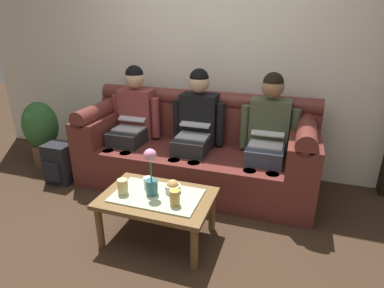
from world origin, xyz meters
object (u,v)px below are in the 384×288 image
at_px(person_left, 133,119).
at_px(coffee_table, 157,202).
at_px(cup_near_left, 175,198).
at_px(backpack_left, 60,163).
at_px(snack_bowl, 173,187).
at_px(potted_plant, 41,131).
at_px(couch, 196,151).
at_px(person_right, 268,133).
at_px(cup_far_center, 148,182).
at_px(person_middle, 196,125).
at_px(cup_near_right, 123,187).
at_px(flower_vase, 151,172).

height_order(person_left, coffee_table, person_left).
xyz_separation_m(cup_near_left, backpack_left, (-1.60, 0.64, -0.24)).
bearing_deg(snack_bowl, potted_plant, 158.45).
distance_m(cup_near_left, potted_plant, 2.30).
xyz_separation_m(couch, potted_plant, (-1.90, -0.12, 0.06)).
relative_size(person_right, snack_bowl, 9.85).
height_order(cup_near_left, backpack_left, cup_near_left).
bearing_deg(snack_bowl, cup_far_center, 179.24).
bearing_deg(coffee_table, backpack_left, 158.45).
distance_m(cup_near_left, backpack_left, 1.74).
distance_m(person_middle, cup_far_center, 0.94).
bearing_deg(snack_bowl, person_left, 132.11).
relative_size(cup_near_right, backpack_left, 0.28).
xyz_separation_m(coffee_table, potted_plant, (-1.90, 0.88, 0.09)).
bearing_deg(couch, potted_plant, -176.25).
distance_m(flower_vase, cup_near_left, 0.27).
height_order(flower_vase, cup_far_center, flower_vase).
bearing_deg(flower_vase, cup_far_center, 130.42).
relative_size(person_left, cup_near_left, 10.20).
relative_size(couch, potted_plant, 3.09).
xyz_separation_m(person_left, cup_near_left, (0.91, -1.08, -0.20)).
distance_m(person_right, backpack_left, 2.23).
xyz_separation_m(person_middle, cup_near_left, (0.18, -1.08, -0.20)).
bearing_deg(coffee_table, couch, 90.00).
relative_size(person_left, backpack_left, 2.81).
bearing_deg(potted_plant, person_right, 2.62).
bearing_deg(couch, person_right, -0.34).
distance_m(person_left, flower_vase, 1.21).
height_order(person_left, snack_bowl, person_left).
bearing_deg(couch, flower_vase, -92.34).
bearing_deg(potted_plant, coffee_table, -24.74).
relative_size(person_middle, cup_far_center, 13.78).
relative_size(flower_vase, cup_near_left, 3.18).
xyz_separation_m(person_middle, cup_near_right, (-0.26, -1.06, -0.20)).
bearing_deg(couch, cup_far_center, -97.25).
bearing_deg(cup_near_right, cup_near_left, -2.89).
xyz_separation_m(flower_vase, cup_near_right, (-0.22, -0.06, -0.13)).
distance_m(person_left, cup_near_left, 1.43).
height_order(person_right, cup_far_center, person_right).
bearing_deg(potted_plant, flower_vase, -25.21).
height_order(snack_bowl, cup_near_left, cup_near_left).
bearing_deg(person_middle, coffee_table, -90.00).
height_order(couch, backpack_left, couch).
bearing_deg(cup_far_center, potted_plant, 156.20).
relative_size(couch, flower_vase, 6.32).
xyz_separation_m(flower_vase, potted_plant, (-1.86, 0.88, -0.16)).
height_order(person_middle, cup_far_center, person_middle).
bearing_deg(person_left, cup_near_left, -50.01).
height_order(couch, potted_plant, couch).
height_order(backpack_left, potted_plant, potted_plant).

